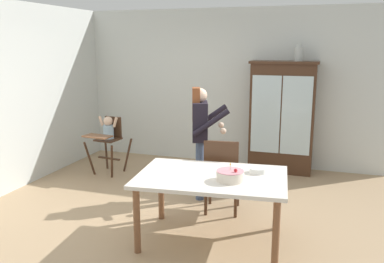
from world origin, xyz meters
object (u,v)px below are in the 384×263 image
(dining_table, at_px, (212,183))
(serving_bowl, at_px, (258,170))
(dining_chair_far_side, at_px, (222,171))
(ceramic_vase, at_px, (299,53))
(china_cabinet, at_px, (282,117))
(birthday_cake, at_px, (230,176))
(adult_person, at_px, (200,129))
(high_chair_with_toddler, at_px, (108,134))

(dining_table, xyz_separation_m, serving_bowl, (0.45, 0.24, 0.11))
(dining_chair_far_side, bearing_deg, ceramic_vase, -116.72)
(ceramic_vase, bearing_deg, china_cabinet, -179.00)
(birthday_cake, distance_m, serving_bowl, 0.41)
(ceramic_vase, distance_m, birthday_cake, 3.12)
(china_cabinet, xyz_separation_m, adult_person, (-0.92, -1.58, 0.05))
(adult_person, height_order, birthday_cake, adult_person)
(china_cabinet, bearing_deg, adult_person, -120.30)
(ceramic_vase, bearing_deg, dining_chair_far_side, -109.39)
(china_cabinet, height_order, ceramic_vase, ceramic_vase)
(china_cabinet, relative_size, high_chair_with_toddler, 1.93)
(ceramic_vase, xyz_separation_m, dining_chair_far_side, (-0.72, -2.03, -1.39))
(ceramic_vase, xyz_separation_m, birthday_cake, (-0.42, -2.87, -1.15))
(china_cabinet, height_order, dining_chair_far_side, china_cabinet)
(adult_person, xyz_separation_m, dining_table, (0.48, -1.18, -0.31))
(serving_bowl, bearing_deg, china_cabinet, 90.21)
(dining_table, relative_size, dining_chair_far_side, 1.72)
(ceramic_vase, xyz_separation_m, serving_bowl, (-0.20, -2.52, -1.18))
(ceramic_vase, relative_size, serving_bowl, 1.50)
(china_cabinet, height_order, high_chair_with_toddler, china_cabinet)
(china_cabinet, xyz_separation_m, ceramic_vase, (0.21, 0.00, 1.03))
(high_chair_with_toddler, xyz_separation_m, dining_chair_far_side, (2.16, -1.02, -0.10))
(serving_bowl, distance_m, dining_chair_far_side, 0.74)
(high_chair_with_toddler, bearing_deg, ceramic_vase, 26.45)
(adult_person, distance_m, dining_chair_far_side, 0.74)
(high_chair_with_toddler, relative_size, dining_table, 0.58)
(adult_person, bearing_deg, china_cabinet, -48.40)
(dining_table, height_order, dining_chair_far_side, dining_chair_far_side)
(adult_person, relative_size, dining_chair_far_side, 1.59)
(china_cabinet, height_order, adult_person, china_cabinet)
(birthday_cake, distance_m, dining_chair_far_side, 0.92)
(dining_table, bearing_deg, dining_chair_far_side, 95.38)
(ceramic_vase, bearing_deg, adult_person, -125.60)
(high_chair_with_toddler, relative_size, birthday_cake, 3.39)
(china_cabinet, bearing_deg, ceramic_vase, 1.00)
(dining_chair_far_side, bearing_deg, adult_person, -54.77)
(adult_person, distance_m, birthday_cake, 1.48)
(dining_chair_far_side, bearing_deg, china_cabinet, -111.31)
(china_cabinet, height_order, birthday_cake, china_cabinet)
(china_cabinet, distance_m, adult_person, 1.83)
(ceramic_vase, height_order, high_chair_with_toddler, ceramic_vase)
(adult_person, bearing_deg, birthday_cake, -169.33)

